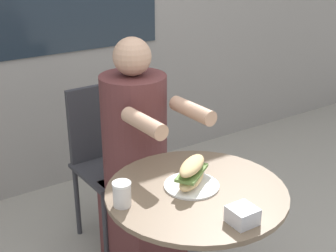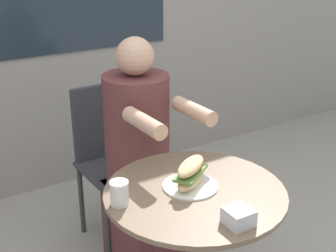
{
  "view_description": "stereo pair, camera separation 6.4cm",
  "coord_description": "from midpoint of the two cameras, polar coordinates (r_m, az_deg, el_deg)",
  "views": [
    {
      "loc": [
        -0.98,
        -1.25,
        1.62
      ],
      "look_at": [
        0.0,
        0.2,
        0.9
      ],
      "focal_mm": 50.0,
      "sensor_mm": 36.0,
      "label": 1
    },
    {
      "loc": [
        -0.92,
        -1.28,
        1.62
      ],
      "look_at": [
        0.0,
        0.2,
        0.9
      ],
      "focal_mm": 50.0,
      "sensor_mm": 36.0,
      "label": 2
    }
  ],
  "objects": [
    {
      "name": "sandwich_on_plate",
      "position": [
        1.82,
        1.79,
        -6.05
      ],
      "size": [
        0.22,
        0.22,
        0.11
      ],
      "rotation": [
        0.0,
        0.0,
        0.58
      ],
      "color": "white",
      "rests_on": "cafe_table"
    },
    {
      "name": "drink_cup",
      "position": [
        1.71,
        -6.71,
        -8.25
      ],
      "size": [
        0.07,
        0.07,
        0.09
      ],
      "color": "silver",
      "rests_on": "cafe_table"
    },
    {
      "name": "seated_diner",
      "position": [
        2.33,
        -4.36,
        -5.78
      ],
      "size": [
        0.33,
        0.57,
        1.2
      ],
      "rotation": [
        0.0,
        0.0,
        3.17
      ],
      "color": "brown",
      "rests_on": "ground_plane"
    },
    {
      "name": "diner_chair",
      "position": [
        2.6,
        -8.22,
        -2.87
      ],
      "size": [
        0.39,
        0.39,
        0.87
      ],
      "rotation": [
        0.0,
        0.0,
        3.17
      ],
      "color": "#333338",
      "rests_on": "ground_plane"
    },
    {
      "name": "cafe_table",
      "position": [
        1.93,
        2.38,
        -12.6
      ],
      "size": [
        0.71,
        0.71,
        0.7
      ],
      "color": "brown",
      "rests_on": "ground_plane"
    },
    {
      "name": "napkin_box",
      "position": [
        1.63,
        7.93,
        -10.75
      ],
      "size": [
        0.09,
        0.09,
        0.06
      ],
      "rotation": [
        0.0,
        0.0,
        -0.02
      ],
      "color": "silver",
      "rests_on": "cafe_table"
    }
  ]
}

